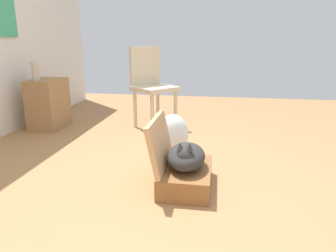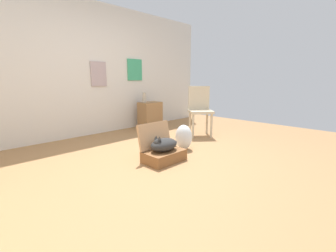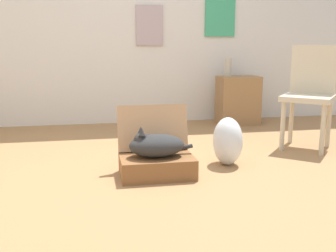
% 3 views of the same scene
% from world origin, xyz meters
% --- Properties ---
extents(ground_plane, '(7.68, 7.68, 0.00)m').
position_xyz_m(ground_plane, '(0.00, 0.00, 0.00)').
color(ground_plane, '#9E7247').
rests_on(ground_plane, ground).
extents(suitcase_base, '(0.56, 0.37, 0.16)m').
position_xyz_m(suitcase_base, '(0.01, 0.01, 0.08)').
color(suitcase_base, brown).
rests_on(suitcase_base, ground).
extents(suitcase_lid, '(0.56, 0.11, 0.36)m').
position_xyz_m(suitcase_lid, '(0.01, 0.21, 0.34)').
color(suitcase_lid, tan).
rests_on(suitcase_lid, suitcase_base).
extents(cat, '(0.50, 0.27, 0.23)m').
position_xyz_m(cat, '(-0.00, 0.01, 0.24)').
color(cat, '#2D2D2D').
rests_on(cat, suitcase_base).
extents(plastic_bag_white, '(0.24, 0.29, 0.40)m').
position_xyz_m(plastic_bag_white, '(0.63, 0.20, 0.20)').
color(plastic_bag_white, silver).
rests_on(plastic_bag_white, ground).
extents(side_table, '(0.50, 0.34, 0.60)m').
position_xyz_m(side_table, '(1.34, 1.85, 0.30)').
color(side_table, olive).
rests_on(side_table, ground).
extents(vase_tall, '(0.08, 0.08, 0.22)m').
position_xyz_m(vase_tall, '(1.22, 1.90, 0.71)').
color(vase_tall, '#B7AD99').
rests_on(vase_tall, side_table).
extents(chair, '(0.62, 0.62, 0.98)m').
position_xyz_m(chair, '(1.59, 0.61, 0.54)').
color(chair, beige).
rests_on(chair, ground).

